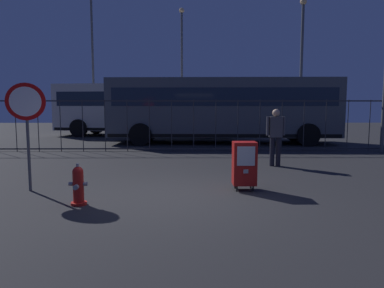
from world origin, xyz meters
TOP-DOWN VIEW (x-y plane):
  - ground_plane at (0.00, 0.00)m, footprint 60.00×60.00m
  - fire_hydrant at (-1.75, -0.59)m, footprint 0.33×0.32m
  - newspaper_box_primary at (1.39, 0.50)m, footprint 0.48×0.42m
  - stop_sign at (-3.08, 0.46)m, footprint 0.71×0.31m
  - pedestrian at (2.77, 3.47)m, footprint 0.55×0.22m
  - fence_barrier at (0.00, 6.91)m, footprint 18.03×0.04m
  - bus_near at (1.83, 9.91)m, footprint 10.59×3.10m
  - bus_far at (-2.17, 14.01)m, footprint 10.75×3.94m
  - street_light_near_right at (-0.17, 15.86)m, footprint 0.32×0.32m
  - street_light_far_left at (5.79, 10.85)m, footprint 0.32×0.32m
  - street_light_far_right at (-5.85, 16.24)m, footprint 0.32×0.32m

SIDE VIEW (x-z plane):
  - ground_plane at x=0.00m, z-range 0.00..0.00m
  - fire_hydrant at x=-1.75m, z-range -0.02..0.72m
  - newspaper_box_primary at x=1.39m, z-range 0.06..1.08m
  - pedestrian at x=2.77m, z-range 0.11..1.78m
  - fence_barrier at x=0.00m, z-range 0.02..2.02m
  - stop_sign at x=-3.08m, z-range 0.49..2.72m
  - bus_near at x=1.83m, z-range 0.21..3.21m
  - bus_far at x=-2.17m, z-range 0.21..3.21m
  - street_light_far_left at x=5.79m, z-range 0.56..7.48m
  - street_light_near_right at x=-0.17m, z-range 0.57..8.36m
  - street_light_far_right at x=-5.85m, z-range 0.58..9.30m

